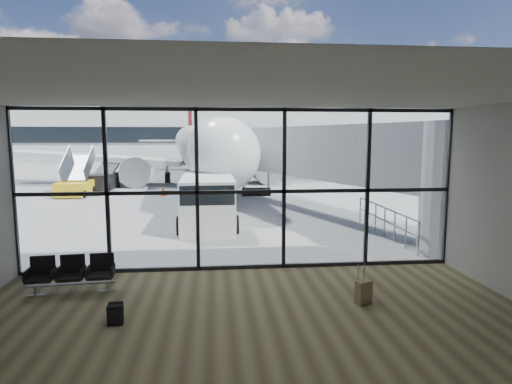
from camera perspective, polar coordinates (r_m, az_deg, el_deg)
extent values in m
plane|color=slate|center=(51.83, -4.77, 3.25)|extent=(220.00, 220.00, 0.00)
cube|color=brown|center=(8.57, -0.19, -18.27)|extent=(12.00, 8.00, 0.01)
cube|color=silver|center=(7.76, -0.20, 13.20)|extent=(12.00, 8.00, 0.02)
cube|color=#BBBBB6|center=(4.03, 5.31, -13.93)|extent=(12.00, 0.02, 4.50)
cube|color=white|center=(11.80, -2.02, 0.26)|extent=(12.00, 0.04, 4.50)
cube|color=black|center=(12.27, -1.97, -9.95)|extent=(12.00, 0.12, 0.10)
cube|color=black|center=(11.81, -2.01, 0.02)|extent=(12.00, 0.12, 0.10)
cube|color=black|center=(11.73, -2.06, 10.93)|extent=(12.00, 0.12, 0.10)
cube|color=black|center=(12.91, -29.66, -0.10)|extent=(0.10, 0.12, 4.50)
cube|color=black|center=(12.12, -19.25, 0.04)|extent=(0.10, 0.12, 4.50)
cube|color=black|center=(11.79, -7.85, 0.18)|extent=(0.10, 0.12, 4.50)
cube|color=black|center=(11.93, 3.74, 0.33)|extent=(0.10, 0.12, 4.50)
cube|color=black|center=(12.55, 14.63, 0.45)|extent=(0.10, 0.12, 4.50)
cube|color=black|center=(13.56, 24.19, 0.54)|extent=(0.10, 0.12, 4.50)
cylinder|color=#939698|center=(15.04, 26.25, 0.47)|extent=(2.80, 2.80, 4.20)
cube|color=#939698|center=(20.39, 9.46, 5.28)|extent=(7.45, 14.81, 2.40)
cube|color=#939698|center=(26.83, 0.04, 5.86)|extent=(2.60, 2.20, 2.60)
cylinder|color=gray|center=(26.90, -1.66, 1.38)|extent=(0.20, 0.20, 1.80)
cylinder|color=gray|center=(27.05, 1.73, 1.41)|extent=(0.20, 0.20, 1.80)
cylinder|color=black|center=(27.04, 0.04, 0.03)|extent=(1.80, 0.56, 0.56)
cylinder|color=gray|center=(14.35, 20.85, -5.84)|extent=(0.06, 0.06, 1.10)
cylinder|color=gray|center=(15.14, 19.34, -5.10)|extent=(0.06, 0.06, 1.10)
cylinder|color=gray|center=(15.94, 17.98, -4.43)|extent=(0.06, 0.06, 1.10)
cylinder|color=gray|center=(16.75, 16.75, -3.82)|extent=(0.06, 0.06, 1.10)
cylinder|color=gray|center=(17.57, 15.65, -3.26)|extent=(0.06, 0.06, 1.10)
cylinder|color=gray|center=(18.40, 14.64, -2.76)|extent=(0.06, 0.06, 1.10)
cylinder|color=gray|center=(19.23, 13.71, -2.29)|extent=(0.06, 0.06, 1.10)
cylinder|color=gray|center=(16.66, 16.82, -2.03)|extent=(0.06, 5.40, 0.06)
cylinder|color=gray|center=(16.74, 16.76, -3.65)|extent=(0.06, 5.40, 0.06)
cube|color=#B3B2AE|center=(73.69, -5.05, 7.58)|extent=(80.00, 12.00, 8.00)
cube|color=black|center=(67.59, -5.00, 7.60)|extent=(80.00, 0.20, 2.40)
cube|color=#B3B2AE|center=(77.80, -24.21, 11.02)|extent=(10.00, 8.00, 3.00)
cube|color=#B3B2AE|center=(76.21, 8.83, 11.28)|extent=(6.00, 6.00, 2.00)
cylinder|color=#382619|center=(92.05, -30.27, 5.03)|extent=(0.50, 0.50, 3.06)
sphere|color=black|center=(92.04, -30.42, 7.35)|extent=(5.61, 5.61, 5.61)
cylinder|color=#382619|center=(89.72, -26.78, 5.32)|extent=(0.50, 0.50, 3.42)
sphere|color=black|center=(89.72, -26.94, 7.99)|extent=(6.27, 6.27, 6.27)
cylinder|color=#382619|center=(87.75, -23.10, 5.26)|extent=(0.50, 0.50, 2.70)
sphere|color=black|center=(87.72, -23.21, 7.41)|extent=(4.95, 4.95, 4.95)
cylinder|color=#382619|center=(86.14, -19.28, 5.52)|extent=(0.50, 0.50, 3.06)
sphere|color=black|center=(86.12, -19.39, 8.01)|extent=(5.61, 5.61, 5.61)
cylinder|color=#382619|center=(84.92, -15.33, 5.78)|extent=(0.50, 0.50, 3.42)
sphere|color=black|center=(84.92, -15.43, 8.59)|extent=(6.27, 6.27, 6.27)
cube|color=gray|center=(11.31, -23.40, -11.20)|extent=(1.99, 0.23, 0.04)
cube|color=black|center=(11.43, -26.82, -10.29)|extent=(0.60, 0.57, 0.07)
cube|color=black|center=(11.60, -26.53, -8.80)|extent=(0.57, 0.11, 0.50)
cube|color=black|center=(11.25, -23.45, -10.37)|extent=(0.60, 0.57, 0.07)
cube|color=black|center=(11.42, -23.22, -8.86)|extent=(0.57, 0.11, 0.50)
cube|color=black|center=(11.12, -19.98, -10.42)|extent=(0.60, 0.57, 0.07)
cube|color=black|center=(11.29, -19.82, -8.89)|extent=(0.57, 0.11, 0.50)
cylinder|color=gray|center=(11.56, -27.40, -11.62)|extent=(0.05, 0.05, 0.23)
cylinder|color=gray|center=(11.18, -19.22, -11.82)|extent=(0.05, 0.05, 0.23)
cube|color=black|center=(9.25, -18.24, -15.29)|extent=(0.30, 0.19, 0.41)
cube|color=black|center=(9.15, -18.38, -15.55)|extent=(0.24, 0.06, 0.28)
cylinder|color=black|center=(9.26, -18.18, -13.90)|extent=(0.28, 0.08, 0.07)
cube|color=olive|center=(10.05, 14.14, -12.84)|extent=(0.40, 0.33, 0.52)
cube|color=olive|center=(9.97, 14.59, -13.02)|extent=(0.28, 0.15, 0.38)
cylinder|color=gray|center=(9.92, 13.43, -10.41)|extent=(0.02, 0.02, 0.43)
cylinder|color=gray|center=(10.04, 14.25, -10.22)|extent=(0.02, 0.02, 0.43)
cube|color=black|center=(9.92, 13.88, -9.16)|extent=(0.22, 0.12, 0.02)
cylinder|color=black|center=(10.14, 13.31, -14.12)|extent=(0.05, 0.06, 0.06)
cylinder|color=black|center=(10.27, 14.13, -13.88)|extent=(0.05, 0.06, 0.06)
cylinder|color=silver|center=(34.87, -7.35, 5.97)|extent=(6.56, 29.08, 3.56)
sphere|color=silver|center=(20.51, -4.33, 5.06)|extent=(3.56, 3.56, 3.56)
cone|color=silver|center=(51.67, -8.76, 6.71)|extent=(4.14, 6.11, 3.56)
cube|color=black|center=(21.07, -4.54, 6.42)|extent=(2.23, 1.37, 0.48)
cube|color=silver|center=(36.19, -20.51, 4.32)|extent=(14.80, 6.20, 1.14)
cylinder|color=black|center=(33.98, -15.63, 2.72)|extent=(2.35, 3.46, 2.02)
cube|color=silver|center=(51.12, -12.21, 6.73)|extent=(5.44, 2.28, 0.17)
cube|color=silver|center=(37.35, 5.21, 4.83)|extent=(14.52, 8.86, 1.14)
cylinder|color=black|center=(34.74, 1.09, 3.08)|extent=(2.35, 3.46, 2.02)
cube|color=silver|center=(51.43, -5.28, 6.86)|extent=(5.57, 3.28, 0.17)
cube|color=#530B11|center=(51.73, -8.83, 10.22)|extent=(0.67, 3.67, 5.77)
cylinder|color=gray|center=(22.61, -4.89, -0.37)|extent=(0.19, 0.19, 1.35)
cylinder|color=black|center=(22.65, -4.88, -1.21)|extent=(0.31, 0.70, 0.67)
cylinder|color=black|center=(35.39, -11.70, 1.92)|extent=(0.53, 0.96, 0.92)
cylinder|color=black|center=(35.79, -3.04, 2.12)|extent=(0.53, 0.96, 0.92)
cube|color=silver|center=(17.89, -6.44, -1.24)|extent=(2.13, 4.82, 2.09)
cube|color=black|center=(16.05, -6.50, -0.17)|extent=(1.99, 1.27, 0.73)
cylinder|color=black|center=(16.51, -10.06, -4.43)|extent=(0.27, 0.73, 0.73)
cylinder|color=black|center=(16.49, -2.80, -4.34)|extent=(0.27, 0.73, 0.73)
cylinder|color=black|center=(19.58, -9.44, -2.56)|extent=(0.27, 0.73, 0.73)
cylinder|color=black|center=(19.56, -3.32, -2.48)|extent=(0.27, 0.73, 0.73)
cube|color=black|center=(31.95, -19.85, 1.34)|extent=(1.74, 3.32, 1.07)
cube|color=black|center=(33.10, -19.21, 2.96)|extent=(1.48, 2.77, 1.11)
cylinder|color=black|center=(31.22, -21.76, 0.52)|extent=(0.25, 0.55, 0.54)
cylinder|color=black|center=(30.73, -19.13, 0.54)|extent=(0.25, 0.55, 0.54)
cylinder|color=black|center=(33.23, -20.47, 0.97)|extent=(0.25, 0.55, 0.54)
cylinder|color=black|center=(32.77, -17.99, 0.99)|extent=(0.25, 0.55, 0.54)
cube|color=gold|center=(29.36, -23.01, 0.47)|extent=(1.70, 2.98, 0.85)
cube|color=gray|center=(30.06, -22.65, 2.98)|extent=(1.49, 2.41, 1.57)
cylinder|color=black|center=(28.66, -25.23, -0.29)|extent=(0.21, 0.47, 0.47)
cylinder|color=black|center=(28.14, -21.97, -0.26)|extent=(0.21, 0.47, 0.47)
cylinder|color=black|center=(30.66, -23.92, 0.23)|extent=(0.21, 0.47, 0.47)
cylinder|color=black|center=(30.17, -20.85, 0.28)|extent=(0.21, 0.47, 0.47)
cube|color=#FB5B0D|center=(27.75, -12.30, -0.44)|extent=(0.44, 0.44, 0.03)
cone|color=#FB5B0D|center=(27.72, -12.32, 0.17)|extent=(0.42, 0.42, 0.62)
cube|color=orange|center=(23.49, -5.78, -1.71)|extent=(0.43, 0.43, 0.03)
cone|color=orange|center=(23.44, -5.79, -1.00)|extent=(0.41, 0.41, 0.62)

